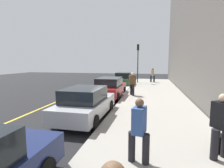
# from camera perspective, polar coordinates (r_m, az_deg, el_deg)

# --- Properties ---
(ground_plane) EXTENTS (56.00, 56.00, 0.00)m
(ground_plane) POSITION_cam_1_polar(r_m,az_deg,el_deg) (13.68, -0.51, -4.18)
(ground_plane) COLOR black
(sidewalk) EXTENTS (28.00, 4.60, 0.15)m
(sidewalk) POSITION_cam_1_polar(r_m,az_deg,el_deg) (13.35, 13.49, -4.34)
(sidewalk) COLOR #A39E93
(sidewalk) RESTS_ON ground
(lane_stripe_centre) EXTENTS (28.00, 0.14, 0.01)m
(lane_stripe_centre) POSITION_cam_1_polar(r_m,az_deg,el_deg) (14.71, -12.78, -3.55)
(lane_stripe_centre) COLOR gold
(lane_stripe_centre) RESTS_ON ground
(snow_bank_curb) EXTENTS (8.71, 0.56, 0.22)m
(snow_bank_curb) POSITION_cam_1_polar(r_m,az_deg,el_deg) (18.04, 4.91, -1.11)
(snow_bank_curb) COLOR white
(snow_bank_curb) RESTS_ON ground
(parked_car_silver) EXTENTS (4.24, 1.94, 1.51)m
(parked_car_silver) POSITION_cam_1_polar(r_m,az_deg,el_deg) (8.41, -8.45, -6.18)
(parked_car_silver) COLOR black
(parked_car_silver) RESTS_ON ground
(parked_car_red) EXTENTS (4.57, 1.94, 1.51)m
(parked_car_red) POSITION_cam_1_polar(r_m,az_deg,el_deg) (13.43, -0.70, -1.11)
(parked_car_red) COLOR black
(parked_car_red) RESTS_ON ground
(parked_car_green) EXTENTS (4.33, 1.95, 1.51)m
(parked_car_green) POSITION_cam_1_polar(r_m,az_deg,el_deg) (20.12, 3.87, 1.61)
(parked_car_green) COLOR black
(parked_car_green) RESTS_ON ground
(pedestrian_black_coat) EXTENTS (0.55, 0.51, 1.73)m
(pedestrian_black_coat) POSITION_cam_1_polar(r_m,az_deg,el_deg) (5.48, 31.71, -10.99)
(pedestrian_black_coat) COLOR black
(pedestrian_black_coat) RESTS_ON sidewalk
(pedestrian_tan_coat) EXTENTS (0.51, 0.58, 1.75)m
(pedestrian_tan_coat) POSITION_cam_1_polar(r_m,az_deg,el_deg) (22.97, 12.91, 2.95)
(pedestrian_tan_coat) COLOR black
(pedestrian_tan_coat) RESTS_ON sidewalk
(pedestrian_blue_coat) EXTENTS (0.49, 0.54, 1.65)m
(pedestrian_blue_coat) POSITION_cam_1_polar(r_m,az_deg,el_deg) (4.58, 8.68, -14.07)
(pedestrian_blue_coat) COLOR black
(pedestrian_blue_coat) RESTS_ON sidewalk
(pedestrian_brown_coat) EXTENTS (0.54, 0.56, 1.76)m
(pedestrian_brown_coat) POSITION_cam_1_polar(r_m,az_deg,el_deg) (13.53, 6.54, 0.30)
(pedestrian_brown_coat) COLOR black
(pedestrian_brown_coat) RESTS_ON sidewalk
(traffic_light_pole) EXTENTS (0.35, 0.26, 4.64)m
(traffic_light_pole) POSITION_cam_1_polar(r_m,az_deg,el_deg) (22.11, 8.33, 8.55)
(traffic_light_pole) COLOR #2D2D19
(traffic_light_pole) RESTS_ON sidewalk
(rolling_suitcase) EXTENTS (0.34, 0.22, 0.85)m
(rolling_suitcase) POSITION_cam_1_polar(r_m,az_deg,el_deg) (6.06, 31.14, -16.01)
(rolling_suitcase) COLOR black
(rolling_suitcase) RESTS_ON sidewalk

